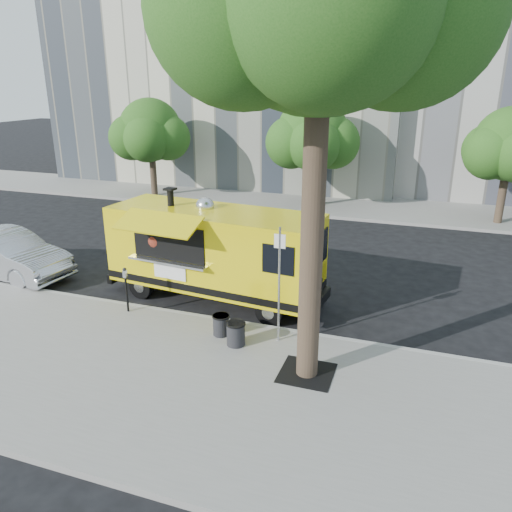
{
  "coord_description": "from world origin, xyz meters",
  "views": [
    {
      "loc": [
        4.7,
        -12.39,
        6.44
      ],
      "look_at": [
        0.41,
        0.0,
        1.77
      ],
      "focal_mm": 35.0,
      "sensor_mm": 36.0,
      "label": 1
    }
  ],
  "objects_px": {
    "sedan": "(8,254)",
    "sign_post": "(279,278)",
    "far_tree_c": "(510,144)",
    "trash_bin_left": "(221,324)",
    "trash_bin_right": "(236,333)",
    "food_truck": "(213,251)",
    "far_tree_b": "(312,134)",
    "parking_meter": "(126,284)",
    "far_tree_a": "(150,130)"
  },
  "relations": [
    {
      "from": "sign_post",
      "to": "food_truck",
      "type": "height_order",
      "value": "food_truck"
    },
    {
      "from": "far_tree_b",
      "to": "trash_bin_right",
      "type": "xyz_separation_m",
      "value": [
        1.61,
        -14.81,
        -3.36
      ]
    },
    {
      "from": "far_tree_c",
      "to": "trash_bin_right",
      "type": "xyz_separation_m",
      "value": [
        -7.39,
        -14.51,
        -3.25
      ]
    },
    {
      "from": "far_tree_c",
      "to": "food_truck",
      "type": "bearing_deg",
      "value": -127.73
    },
    {
      "from": "sign_post",
      "to": "trash_bin_left",
      "type": "distance_m",
      "value": 2.05
    },
    {
      "from": "far_tree_c",
      "to": "trash_bin_left",
      "type": "xyz_separation_m",
      "value": [
        -7.94,
        -14.15,
        -3.27
      ]
    },
    {
      "from": "far_tree_a",
      "to": "parking_meter",
      "type": "xyz_separation_m",
      "value": [
        7.0,
        -13.65,
        -2.79
      ]
    },
    {
      "from": "food_truck",
      "to": "sedan",
      "type": "distance_m",
      "value": 7.49
    },
    {
      "from": "trash_bin_left",
      "to": "trash_bin_right",
      "type": "bearing_deg",
      "value": -33.18
    },
    {
      "from": "food_truck",
      "to": "sedan",
      "type": "height_order",
      "value": "food_truck"
    },
    {
      "from": "sign_post",
      "to": "parking_meter",
      "type": "bearing_deg",
      "value": 177.48
    },
    {
      "from": "far_tree_c",
      "to": "parking_meter",
      "type": "relative_size",
      "value": 3.9
    },
    {
      "from": "trash_bin_right",
      "to": "parking_meter",
      "type": "bearing_deg",
      "value": 168.07
    },
    {
      "from": "far_tree_b",
      "to": "sedan",
      "type": "height_order",
      "value": "far_tree_b"
    },
    {
      "from": "sign_post",
      "to": "far_tree_b",
      "type": "bearing_deg",
      "value": 100.15
    },
    {
      "from": "parking_meter",
      "to": "sedan",
      "type": "height_order",
      "value": "sedan"
    },
    {
      "from": "far_tree_c",
      "to": "sign_post",
      "type": "height_order",
      "value": "far_tree_c"
    },
    {
      "from": "far_tree_a",
      "to": "sign_post",
      "type": "bearing_deg",
      "value": -50.17
    },
    {
      "from": "far_tree_c",
      "to": "trash_bin_left",
      "type": "height_order",
      "value": "far_tree_c"
    },
    {
      "from": "far_tree_b",
      "to": "trash_bin_right",
      "type": "height_order",
      "value": "far_tree_b"
    },
    {
      "from": "far_tree_a",
      "to": "trash_bin_right",
      "type": "relative_size",
      "value": 8.9
    },
    {
      "from": "sedan",
      "to": "food_truck",
      "type": "bearing_deg",
      "value": -77.74
    },
    {
      "from": "far_tree_b",
      "to": "far_tree_c",
      "type": "relative_size",
      "value": 1.06
    },
    {
      "from": "far_tree_a",
      "to": "far_tree_c",
      "type": "height_order",
      "value": "far_tree_a"
    },
    {
      "from": "far_tree_a",
      "to": "trash_bin_left",
      "type": "xyz_separation_m",
      "value": [
        10.06,
        -14.05,
        -3.33
      ]
    },
    {
      "from": "sign_post",
      "to": "sedan",
      "type": "height_order",
      "value": "sign_post"
    },
    {
      "from": "far_tree_c",
      "to": "food_truck",
      "type": "relative_size",
      "value": 0.75
    },
    {
      "from": "trash_bin_left",
      "to": "trash_bin_right",
      "type": "relative_size",
      "value": 0.92
    },
    {
      "from": "far_tree_b",
      "to": "parking_meter",
      "type": "distance_m",
      "value": 14.48
    },
    {
      "from": "far_tree_b",
      "to": "food_truck",
      "type": "xyz_separation_m",
      "value": [
        -0.15,
        -12.13,
        -2.27
      ]
    },
    {
      "from": "far_tree_a",
      "to": "sedan",
      "type": "distance_m",
      "value": 12.74
    },
    {
      "from": "far_tree_c",
      "to": "food_truck",
      "type": "xyz_separation_m",
      "value": [
        -9.15,
        -11.83,
        -2.16
      ]
    },
    {
      "from": "far_tree_a",
      "to": "sign_post",
      "type": "distance_m",
      "value": 18.14
    },
    {
      "from": "trash_bin_left",
      "to": "trash_bin_right",
      "type": "height_order",
      "value": "trash_bin_right"
    },
    {
      "from": "far_tree_b",
      "to": "trash_bin_left",
      "type": "height_order",
      "value": "far_tree_b"
    },
    {
      "from": "far_tree_b",
      "to": "sign_post",
      "type": "distance_m",
      "value": 14.61
    },
    {
      "from": "sedan",
      "to": "sign_post",
      "type": "bearing_deg",
      "value": -90.86
    },
    {
      "from": "far_tree_b",
      "to": "far_tree_c",
      "type": "distance_m",
      "value": 9.01
    },
    {
      "from": "far_tree_b",
      "to": "sign_post",
      "type": "height_order",
      "value": "far_tree_b"
    },
    {
      "from": "far_tree_b",
      "to": "far_tree_a",
      "type": "bearing_deg",
      "value": -177.46
    },
    {
      "from": "far_tree_a",
      "to": "far_tree_c",
      "type": "xyz_separation_m",
      "value": [
        18.0,
        0.1,
        -0.06
      ]
    },
    {
      "from": "far_tree_a",
      "to": "food_truck",
      "type": "xyz_separation_m",
      "value": [
        8.85,
        -11.73,
        -2.21
      ]
    },
    {
      "from": "far_tree_b",
      "to": "parking_meter",
      "type": "relative_size",
      "value": 4.12
    },
    {
      "from": "far_tree_c",
      "to": "sedan",
      "type": "bearing_deg",
      "value": -143.2
    },
    {
      "from": "food_truck",
      "to": "trash_bin_right",
      "type": "xyz_separation_m",
      "value": [
        1.76,
        -2.69,
        -1.09
      ]
    },
    {
      "from": "far_tree_b",
      "to": "sign_post",
      "type": "bearing_deg",
      "value": -79.85
    },
    {
      "from": "trash_bin_left",
      "to": "parking_meter",
      "type": "bearing_deg",
      "value": 172.5
    },
    {
      "from": "far_tree_a",
      "to": "food_truck",
      "type": "bearing_deg",
      "value": -52.96
    },
    {
      "from": "sign_post",
      "to": "food_truck",
      "type": "distance_m",
      "value": 3.45
    },
    {
      "from": "far_tree_a",
      "to": "parking_meter",
      "type": "height_order",
      "value": "far_tree_a"
    }
  ]
}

